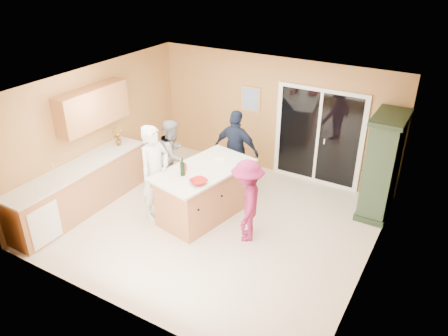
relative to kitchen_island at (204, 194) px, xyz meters
The scene contains 22 objects.
floor 0.57m from the kitchen_island, 23.25° to the right, with size 5.50×5.50×0.00m, color white.
ceiling 2.15m from the kitchen_island, 23.25° to the right, with size 5.50×5.00×0.10m, color white.
wall_back 2.53m from the kitchen_island, 82.79° to the left, with size 5.50×0.10×2.60m, color #EFB262.
wall_front 2.77m from the kitchen_island, 83.49° to the right, with size 5.50×0.10×2.60m, color #EFB262.
wall_left 2.59m from the kitchen_island, behind, with size 0.10×5.00×2.60m, color #EFB262.
wall_right 3.16m from the kitchen_island, ahead, with size 0.10×5.00×2.60m, color #EFB262.
left_cabinet_run 2.45m from the kitchen_island, 151.25° to the right, with size 0.65×3.05×1.24m.
upper_cabinets 2.69m from the kitchen_island, behind, with size 0.35×1.60×0.75m, color #AE6F43.
sliding_door 2.76m from the kitchen_island, 59.97° to the left, with size 1.90×0.07×2.10m.
framed_picture 2.62m from the kitchen_island, 96.08° to the left, with size 0.46×0.04×0.56m.
kitchen_island is the anchor object (origin of this frame).
green_hutch 3.34m from the kitchen_island, 32.41° to the left, with size 0.57×1.08×1.99m.
woman_white 0.99m from the kitchen_island, 148.78° to the right, with size 0.67×0.44×1.85m, color silver.
woman_grey 1.31m from the kitchen_island, 152.36° to the left, with size 0.74×0.58×1.53m, color gray.
woman_navy 1.32m from the kitchen_island, 90.41° to the left, with size 1.01×0.42×1.72m, color #161E32.
woman_magenta 1.08m from the kitchen_island, 12.45° to the right, with size 0.97×0.56×1.51m, color maroon.
serving_bowl 0.79m from the kitchen_island, 65.93° to the right, with size 0.29×0.29×0.07m, color #A71412.
tulip_vase 2.25m from the kitchen_island, behind, with size 0.21×0.14×0.40m, color #B92C12.
tumbler_near 0.72m from the kitchen_island, 120.50° to the right, with size 0.08×0.08×0.12m, color #A71412.
tumbler_far 0.69m from the kitchen_island, 142.70° to the right, with size 0.08×0.08×0.12m, color #A71412.
wine_bottle 0.80m from the kitchen_island, 114.30° to the right, with size 0.08×0.08×0.34m.
white_plate 0.71m from the kitchen_island, 82.03° to the left, with size 0.22×0.22×0.01m, color white.
Camera 1 is at (3.56, -5.76, 4.68)m, focal length 35.00 mm.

